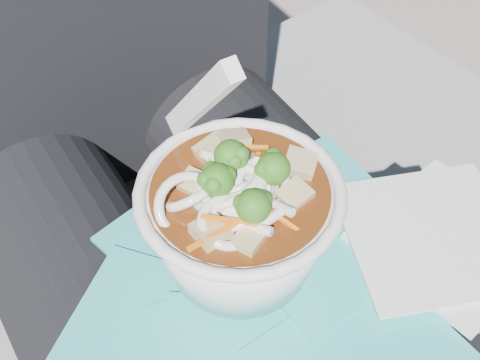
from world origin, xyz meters
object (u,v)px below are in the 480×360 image
stone_ledge (184,360)px  lap (246,327)px  udon_bowl (239,216)px  person_body (192,237)px  plastic_bag (292,314)px

stone_ledge → lap: size_ratio=2.08×
stone_ledge → udon_bowl: size_ratio=5.31×
stone_ledge → udon_bowl: 0.48m
stone_ledge → lap: bearing=-90.0°
stone_ledge → udon_bowl: (-0.00, -0.15, 0.45)m
udon_bowl → person_body: bearing=87.6°
stone_ledge → person_body: bearing=-90.0°
plastic_bag → person_body: bearing=92.6°
stone_ledge → lap: 0.34m
person_body → udon_bowl: bearing=-92.4°
lap → udon_bowl: udon_bowl is taller
lap → person_body: (0.00, 0.09, 0.02)m
lap → plastic_bag: bearing=-82.5°
person_body → plastic_bag: person_body is taller
udon_bowl → plastic_bag: bearing=-79.4°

